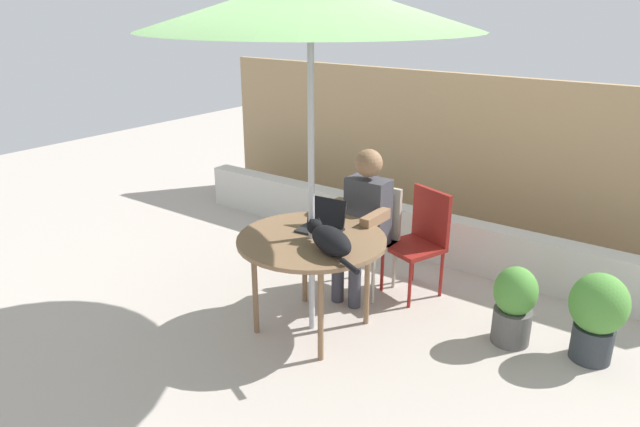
# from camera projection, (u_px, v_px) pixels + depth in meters

# --- Properties ---
(ground_plane) EXTENTS (14.00, 14.00, 0.00)m
(ground_plane) POSITION_uv_depth(u_px,v_px,m) (312.00, 327.00, 4.30)
(ground_plane) COLOR #ADA399
(fence_back) EXTENTS (5.75, 0.08, 1.63)m
(fence_back) POSITION_uv_depth(u_px,v_px,m) (454.00, 155.00, 5.84)
(fence_back) COLOR tan
(fence_back) RESTS_ON ground
(planter_wall_low) EXTENTS (5.17, 0.20, 0.45)m
(planter_wall_low) POSITION_uv_depth(u_px,v_px,m) (416.00, 232.00, 5.47)
(planter_wall_low) COLOR beige
(planter_wall_low) RESTS_ON ground
(patio_table) EXTENTS (1.05, 1.05, 0.73)m
(patio_table) POSITION_uv_depth(u_px,v_px,m) (312.00, 245.00, 4.07)
(patio_table) COLOR brown
(patio_table) RESTS_ON ground
(patio_umbrella) EXTENTS (2.14, 2.14, 2.43)m
(patio_umbrella) POSITION_uv_depth(u_px,v_px,m) (310.00, 3.00, 3.51)
(patio_umbrella) COLOR #B7B7BC
(patio_umbrella) RESTS_ON ground
(chair_occupied) EXTENTS (0.40, 0.40, 0.87)m
(chair_occupied) POSITION_uv_depth(u_px,v_px,m) (373.00, 230.00, 4.76)
(chair_occupied) COLOR #B2A899
(chair_occupied) RESTS_ON ground
(chair_empty) EXTENTS (0.51, 0.51, 0.87)m
(chair_empty) POSITION_uv_depth(u_px,v_px,m) (421.00, 235.00, 4.67)
(chair_empty) COLOR maroon
(chair_empty) RESTS_ON ground
(person_seated) EXTENTS (0.48, 0.48, 1.21)m
(person_seated) POSITION_uv_depth(u_px,v_px,m) (363.00, 216.00, 4.58)
(person_seated) COLOR #3F3F47
(person_seated) RESTS_ON ground
(laptop) EXTENTS (0.33, 0.28, 0.21)m
(laptop) POSITION_uv_depth(u_px,v_px,m) (323.00, 221.00, 4.18)
(laptop) COLOR black
(laptop) RESTS_ON patio_table
(cat) EXTENTS (0.59, 0.37, 0.17)m
(cat) POSITION_uv_depth(u_px,v_px,m) (329.00, 240.00, 3.80)
(cat) COLOR black
(cat) RESTS_ON patio_table
(potted_plant_near_fence) EXTENTS (0.37, 0.37, 0.63)m
(potted_plant_near_fence) POSITION_uv_depth(u_px,v_px,m) (597.00, 313.00, 3.81)
(potted_plant_near_fence) COLOR #33383D
(potted_plant_near_fence) RESTS_ON ground
(potted_plant_by_chair) EXTENTS (0.30, 0.30, 0.58)m
(potted_plant_by_chair) POSITION_uv_depth(u_px,v_px,m) (514.00, 304.00, 4.02)
(potted_plant_by_chair) COLOR #595654
(potted_plant_by_chair) RESTS_ON ground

